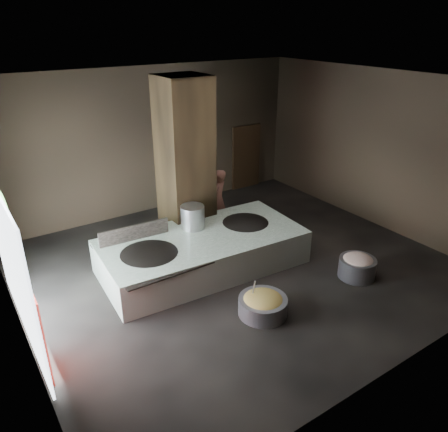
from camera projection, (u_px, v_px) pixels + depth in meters
floor at (235, 267)px, 11.12m from camera, size 10.00×9.00×0.10m
ceiling at (237, 80)px, 9.21m from camera, size 10.00×9.00×0.10m
back_wall at (152, 141)px, 13.61m from camera, size 10.00×0.10×4.50m
front_wall at (406, 267)px, 6.73m from camera, size 10.00×0.10×4.50m
left_wall at (0, 238)px, 7.61m from camera, size 0.10×9.00×4.50m
right_wall at (377, 149)px, 12.72m from camera, size 0.10×9.00×4.50m
pillar at (185, 164)px, 11.45m from camera, size 1.20×1.20×4.50m
hearth_platform at (203, 251)px, 10.89m from camera, size 5.10×2.67×0.86m
platform_cap at (202, 238)px, 10.73m from camera, size 4.86×2.33×0.03m
wok_left at (150, 257)px, 9.98m from camera, size 1.56×1.56×0.43m
wok_left_rim at (149, 255)px, 9.95m from camera, size 1.60×1.60×0.05m
wok_right at (245, 226)px, 11.48m from camera, size 1.46×1.46×0.41m
wok_right_rim at (245, 224)px, 11.45m from camera, size 1.49×1.49×0.05m
stock_pot at (193, 218)px, 11.04m from camera, size 0.60×0.60×0.65m
splash_guard at (134, 233)px, 10.47m from camera, size 1.73×0.17×0.43m
cook at (218, 200)px, 12.67m from camera, size 0.80×0.73×1.84m
veg_basin at (263, 306)px, 9.22m from camera, size 1.12×1.12×0.38m
veg_fill at (263, 300)px, 9.16m from camera, size 0.85×0.85×0.26m
ladle at (253, 291)px, 9.11m from camera, size 0.23×0.37×0.74m
meat_basin at (357, 268)px, 10.54m from camera, size 1.15×1.15×0.48m
meat_fill at (358, 260)px, 10.45m from camera, size 0.73×0.73×0.28m
doorway_near at (188, 170)px, 14.61m from camera, size 1.18×0.08×2.38m
doorway_near_glow at (183, 173)px, 14.48m from camera, size 0.79×0.04×1.87m
doorway_far at (246, 158)px, 15.83m from camera, size 1.18×0.08×2.38m
doorway_far_glow at (243, 159)px, 15.84m from camera, size 0.78×0.04×1.84m
left_opening at (12, 263)px, 8.08m from camera, size 0.04×4.20×3.10m
pavilion_sliver at (39, 333)px, 7.44m from camera, size 0.05×0.90×1.70m
tree_silhouette at (1, 213)px, 8.71m from camera, size 0.28×1.10×1.10m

